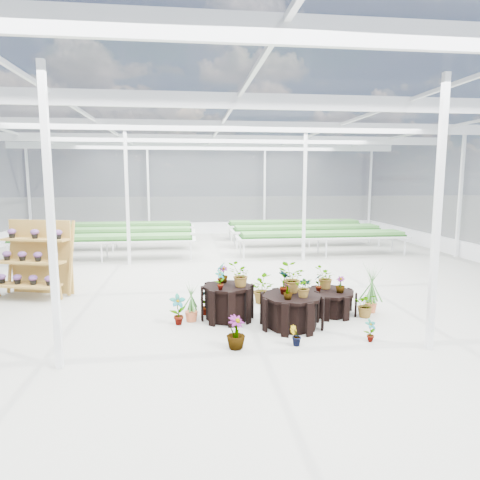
{
  "coord_description": "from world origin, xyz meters",
  "views": [
    {
      "loc": [
        -1.01,
        -10.47,
        2.86
      ],
      "look_at": [
        0.3,
        0.33,
        1.3
      ],
      "focal_mm": 32.0,
      "sensor_mm": 36.0,
      "label": 1
    }
  ],
  "objects": [
    {
      "name": "plinth_mid",
      "position": [
        0.95,
        -2.63,
        0.32
      ],
      "size": [
        1.54,
        1.54,
        0.63
      ],
      "primitive_type": "cylinder",
      "rotation": [
        0.0,
        0.0,
        0.35
      ],
      "color": "black",
      "rests_on": "ground"
    },
    {
      "name": "plinth_low",
      "position": [
        1.95,
        -1.93,
        0.25
      ],
      "size": [
        1.39,
        1.39,
        0.49
      ],
      "primitive_type": "cylinder",
      "rotation": [
        0.0,
        0.0,
        0.34
      ],
      "color": "black",
      "rests_on": "ground"
    },
    {
      "name": "ground_plane",
      "position": [
        0.0,
        0.0,
        0.0
      ],
      "size": [
        24.0,
        24.0,
        0.0
      ],
      "primitive_type": "plane",
      "color": "gray",
      "rests_on": "ground"
    },
    {
      "name": "nursery_plants",
      "position": [
        0.88,
        -1.98,
        0.55
      ],
      "size": [
        4.51,
        3.2,
        1.21
      ],
      "color": "#3B7333",
      "rests_on": "ground"
    },
    {
      "name": "nursery_benches",
      "position": [
        0.0,
        7.2,
        0.42
      ],
      "size": [
        16.0,
        7.0,
        0.84
      ],
      "primitive_type": null,
      "color": "silver",
      "rests_on": "ground"
    },
    {
      "name": "shelf_rack",
      "position": [
        -4.79,
        0.22,
        0.93
      ],
      "size": [
        1.94,
        1.37,
        1.85
      ],
      "primitive_type": null,
      "rotation": [
        0.0,
        0.0,
        -0.28
      ],
      "color": "olive",
      "rests_on": "ground"
    },
    {
      "name": "greenhouse_shell",
      "position": [
        0.0,
        0.0,
        2.25
      ],
      "size": [
        18.0,
        24.0,
        4.5
      ],
      "primitive_type": null,
      "color": "white",
      "rests_on": "ground"
    },
    {
      "name": "steel_frame",
      "position": [
        0.0,
        0.0,
        2.25
      ],
      "size": [
        18.0,
        24.0,
        4.5
      ],
      "primitive_type": null,
      "color": "silver",
      "rests_on": "ground"
    },
    {
      "name": "plinth_tall",
      "position": [
        -0.25,
        -2.03,
        0.35
      ],
      "size": [
        1.11,
        1.11,
        0.71
      ],
      "primitive_type": "cylinder",
      "rotation": [
        0.0,
        0.0,
        0.07
      ],
      "color": "black",
      "rests_on": "ground"
    }
  ]
}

